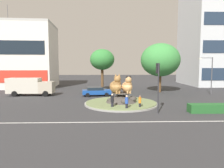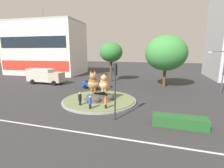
# 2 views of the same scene
# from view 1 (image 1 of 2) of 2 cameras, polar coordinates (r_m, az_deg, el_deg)

# --- Properties ---
(ground_plane) EXTENTS (160.00, 160.00, 0.00)m
(ground_plane) POSITION_cam_1_polar(r_m,az_deg,el_deg) (25.80, 2.59, -5.77)
(ground_plane) COLOR #333335
(lane_centreline) EXTENTS (112.00, 0.20, 0.01)m
(lane_centreline) POSITION_cam_1_polar(r_m,az_deg,el_deg) (17.94, 4.59, -10.74)
(lane_centreline) COLOR silver
(lane_centreline) RESTS_ON ground
(roundabout_island) EXTENTS (9.37, 9.37, 1.49)m
(roundabout_island) POSITION_cam_1_polar(r_m,az_deg,el_deg) (25.70, 2.65, -4.73)
(roundabout_island) COLOR gray
(roundabout_island) RESTS_ON ground
(cat_statue_tabby) EXTENTS (2.03, 2.70, 2.45)m
(cat_statue_tabby) POSITION_cam_1_polar(r_m,az_deg,el_deg) (25.13, 1.12, -0.56)
(cat_statue_tabby) COLOR #9E703D
(cat_statue_tabby) RESTS_ON roundabout_island
(cat_statue_calico) EXTENTS (1.73, 2.55, 2.30)m
(cat_statue_calico) POSITION_cam_1_polar(r_m,az_deg,el_deg) (25.34, 4.37, -0.66)
(cat_statue_calico) COLOR tan
(cat_statue_calico) RESTS_ON roundabout_island
(traffic_light_mast) EXTENTS (0.36, 0.45, 5.20)m
(traffic_light_mast) POSITION_cam_1_polar(r_m,az_deg,el_deg) (21.09, 13.00, 1.52)
(traffic_light_mast) COLOR #2D2D33
(traffic_light_mast) RESTS_ON ground
(shophouse_block) EXTENTS (20.85, 12.34, 17.90)m
(shophouse_block) POSITION_cam_1_polar(r_m,az_deg,el_deg) (51.00, -27.46, 7.16)
(shophouse_block) COLOR silver
(shophouse_block) RESTS_ON ground
(clipped_hedge_strip) EXTENTS (4.39, 1.20, 0.90)m
(clipped_hedge_strip) POSITION_cam_1_polar(r_m,az_deg,el_deg) (23.62, 26.04, -6.24)
(clipped_hedge_strip) COLOR #235B28
(clipped_hedge_strip) RESTS_ON ground
(broadleaf_tree_behind_island) EXTENTS (4.75, 4.75, 8.14)m
(broadleaf_tree_behind_island) POSITION_cam_1_polar(r_m,az_deg,el_deg) (39.26, -2.82, 6.93)
(broadleaf_tree_behind_island) COLOR brown
(broadleaf_tree_behind_island) RESTS_ON ground
(second_tree_near_tower) EXTENTS (7.15, 7.15, 9.02)m
(second_tree_near_tower) POSITION_cam_1_polar(r_m,az_deg,el_deg) (38.04, 13.62, 6.68)
(second_tree_near_tower) COLOR brown
(second_tree_near_tower) RESTS_ON ground
(streetlight_arm) EXTENTS (2.30, 0.38, 6.34)m
(streetlight_arm) POSITION_cam_1_polar(r_m,az_deg,el_deg) (37.67, 26.21, 2.94)
(streetlight_arm) COLOR #4C4C51
(streetlight_arm) RESTS_ON ground
(pedestrian_orange_shirt) EXTENTS (0.31, 0.31, 1.58)m
(pedestrian_orange_shirt) POSITION_cam_1_polar(r_m,az_deg,el_deg) (22.86, 7.96, -5.12)
(pedestrian_orange_shirt) COLOR black
(pedestrian_orange_shirt) RESTS_ON ground
(pedestrian_black_shirt) EXTENTS (0.38, 0.38, 1.77)m
(pedestrian_black_shirt) POSITION_cam_1_polar(r_m,az_deg,el_deg) (22.73, 0.08, -4.89)
(pedestrian_black_shirt) COLOR black
(pedestrian_black_shirt) RESTS_ON ground
(pedestrian_blue_shirt) EXTENTS (0.37, 0.37, 1.69)m
(pedestrian_blue_shirt) POSITION_cam_1_polar(r_m,az_deg,el_deg) (22.09, 4.21, -5.31)
(pedestrian_blue_shirt) COLOR black
(pedestrian_blue_shirt) RESTS_ON ground
(sedan_on_far_lane) EXTENTS (4.78, 2.51, 1.45)m
(sedan_on_far_lane) POSITION_cam_1_polar(r_m,az_deg,el_deg) (32.58, -4.52, -2.07)
(sedan_on_far_lane) COLOR #19479E
(sedan_on_far_lane) RESTS_ON ground
(delivery_box_truck) EXTENTS (7.46, 2.52, 2.90)m
(delivery_box_truck) POSITION_cam_1_polar(r_m,az_deg,el_deg) (35.52, -22.43, -0.56)
(delivery_box_truck) COLOR #B7AD99
(delivery_box_truck) RESTS_ON ground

